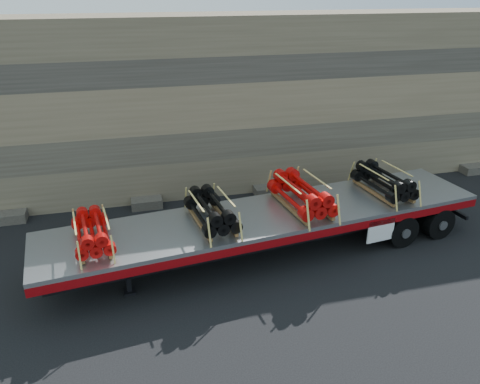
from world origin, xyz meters
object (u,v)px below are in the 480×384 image
object	(u,v)px
trailer	(269,233)
bundle_front	(92,233)
bundle_midfront	(211,211)
bundle_midrear	(302,195)
bundle_rear	(384,182)

from	to	relation	value
trailer	bundle_front	size ratio (longest dim) A/B	7.07
trailer	bundle_midfront	xyz separation A→B (m)	(-1.92, -0.24, 1.11)
trailer	bundle_midrear	xyz separation A→B (m)	(1.09, 0.14, 1.16)
bundle_midfront	bundle_rear	distance (m)	6.21
bundle_midrear	bundle_rear	xyz separation A→B (m)	(3.15, 0.39, -0.04)
bundle_front	bundle_midfront	world-z (taller)	bundle_midfront
bundle_front	bundle_midfront	distance (m)	3.44
bundle_front	bundle_midrear	size ratio (longest dim) A/B	0.80
trailer	bundle_front	bearing A→B (deg)	-180.00
bundle_midfront	bundle_rear	world-z (taller)	bundle_rear
bundle_front	bundle_rear	size ratio (longest dim) A/B	0.88
bundle_front	bundle_rear	world-z (taller)	bundle_rear
bundle_front	bundle_midrear	bearing A→B (deg)	-0.00
bundle_midrear	bundle_front	bearing A→B (deg)	180.00
trailer	bundle_rear	xyz separation A→B (m)	(4.24, 0.52, 1.12)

